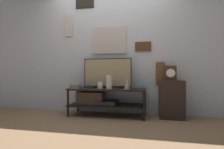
% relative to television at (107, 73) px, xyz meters
% --- Properties ---
extents(ground_plane, '(12.00, 12.00, 0.00)m').
position_rel_television_xyz_m(ground_plane, '(0.02, -0.41, -0.80)').
color(ground_plane, '#846647').
extents(wall_back, '(6.40, 0.08, 2.70)m').
position_rel_television_xyz_m(wall_back, '(0.02, 0.19, 0.56)').
color(wall_back, '#B2BCC6').
rests_on(wall_back, ground_plane).
extents(media_console, '(1.41, 0.51, 0.51)m').
position_rel_television_xyz_m(media_console, '(-0.09, -0.11, -0.48)').
color(media_console, black).
rests_on(media_console, ground_plane).
extents(television, '(0.93, 0.05, 0.56)m').
position_rel_television_xyz_m(television, '(0.00, 0.00, 0.00)').
color(television, black).
rests_on(television, media_console).
extents(vase_tall_ceramic, '(0.11, 0.11, 0.25)m').
position_rel_television_xyz_m(vase_tall_ceramic, '(0.09, -0.23, -0.17)').
color(vase_tall_ceramic, beige).
rests_on(vase_tall_ceramic, media_console).
extents(vase_slim_bronze, '(0.09, 0.09, 0.19)m').
position_rel_television_xyz_m(vase_slim_bronze, '(0.40, -0.22, -0.20)').
color(vase_slim_bronze, tan).
rests_on(vase_slim_bronze, media_console).
extents(vase_wide_bowl, '(0.20, 0.20, 0.07)m').
position_rel_television_xyz_m(vase_wide_bowl, '(-0.54, -0.29, -0.26)').
color(vase_wide_bowl, '#4C5647').
rests_on(vase_wide_bowl, media_console).
extents(candle_jar, '(0.09, 0.09, 0.13)m').
position_rel_television_xyz_m(candle_jar, '(-0.09, -0.19, -0.23)').
color(candle_jar, silver).
rests_on(candle_jar, media_console).
extents(side_table, '(0.42, 0.36, 0.66)m').
position_rel_television_xyz_m(side_table, '(1.16, -0.04, -0.47)').
color(side_table, black).
rests_on(side_table, ground_plane).
extents(mantel_clock, '(0.20, 0.11, 0.26)m').
position_rel_television_xyz_m(mantel_clock, '(1.15, -0.01, -0.01)').
color(mantel_clock, '#422819').
rests_on(mantel_clock, side_table).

